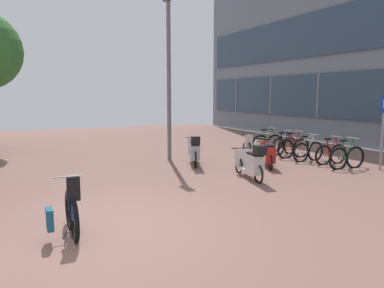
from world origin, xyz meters
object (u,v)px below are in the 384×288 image
Objects in this scene: bicycle_foreground at (70,212)px; bicycle_rack_02 at (308,151)px; bicycle_rack_00 at (347,158)px; scooter_far at (252,163)px; bicycle_rack_05 at (267,143)px; scooter_mid at (259,147)px; bicycle_rack_04 at (284,146)px; parking_sign at (383,124)px; scooter_extra at (195,151)px; bicycle_rack_01 at (331,154)px; scooter_near at (268,155)px; lamp_post at (169,70)px; bicycle_rack_03 at (293,148)px.

bicycle_rack_02 is at bearing 21.66° from bicycle_foreground.
bicycle_rack_00 is 3.54m from scooter_far.
scooter_mid is at bearing -139.67° from bicycle_rack_05.
parking_sign is at bearing -79.35° from bicycle_rack_04.
bicycle_rack_01 is at bearing -24.15° from scooter_extra.
scooter_far reaches higher than bicycle_rack_00.
scooter_near is (6.50, 3.09, 0.02)m from bicycle_foreground.
lamp_post reaches higher than bicycle_rack_00.
bicycle_rack_04 is (-0.03, 2.29, -0.00)m from bicycle_rack_01.
bicycle_rack_05 reaches higher than scooter_mid.
scooter_far is at bearing 20.96° from bicycle_foreground.
lamp_post is (-3.13, 1.05, 2.73)m from scooter_mid.
bicycle_rack_02 reaches higher than bicycle_rack_01.
scooter_far is at bearing -147.44° from bicycle_rack_03.
scooter_extra is (-0.48, 2.52, 0.00)m from scooter_far.
bicycle_foreground reaches higher than bicycle_rack_03.
bicycle_rack_03 is (0.02, 0.76, 0.01)m from bicycle_rack_02.
bicycle_rack_04 is at bearing 81.43° from bicycle_rack_02.
scooter_near is at bearing 167.29° from bicycle_rack_01.
bicycle_rack_02 is at bearing 94.81° from bicycle_rack_00.
bicycle_foreground is at bearing -172.49° from parking_sign.
scooter_extra is (-3.90, 0.34, 0.11)m from bicycle_rack_03.
bicycle_foreground is 7.19m from scooter_near.
bicycle_rack_05 is 0.90× the size of scooter_near.
bicycle_rack_02 is at bearing -98.57° from bicycle_rack_04.
bicycle_rack_04 is (0.23, 1.52, -0.01)m from bicycle_rack_02.
bicycle_rack_03 is at bearing 27.69° from scooter_near.
scooter_near is 0.85× the size of scooter_mid.
bicycle_rack_05 is at bearing 105.50° from bicycle_rack_04.
bicycle_rack_02 is 0.61× the size of parking_sign.
parking_sign is (2.86, -1.85, 1.00)m from scooter_near.
scooter_near is at bearing -117.66° from scooter_mid.
scooter_far reaches higher than scooter_mid.
lamp_post reaches higher than scooter_near.
scooter_mid is at bearing 123.04° from bicycle_rack_01.
scooter_mid is (0.84, 1.60, -0.00)m from scooter_near.
parking_sign is (0.69, -3.64, 1.07)m from bicycle_rack_04.
bicycle_rack_02 is 5.60m from lamp_post.
scooter_extra reaches higher than bicycle_rack_03.
bicycle_rack_01 is at bearing -89.20° from bicycle_rack_04.
bicycle_foreground is 6.37m from scooter_extra.
bicycle_rack_01 is 4.55m from scooter_extra.
scooter_extra is (-2.79, -0.24, 0.06)m from scooter_mid.
bicycle_rack_02 is 0.89× the size of scooter_near.
scooter_near is 4.44m from lamp_post.
bicycle_rack_02 is 1.73m from scooter_mid.
bicycle_rack_04 is 3.86m from parking_sign.
bicycle_rack_05 is at bearing 101.50° from parking_sign.
parking_sign is (4.32, -0.69, 0.95)m from scooter_far.
scooter_mid is 3.60m from scooter_far.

